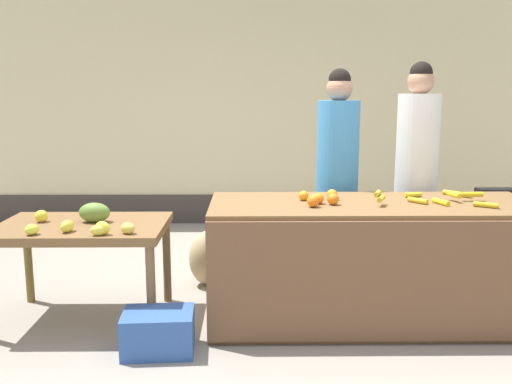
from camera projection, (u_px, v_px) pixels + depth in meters
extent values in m
plane|color=gray|center=(295.00, 318.00, 4.01)|extent=(24.00, 24.00, 0.00)
cube|color=beige|center=(276.00, 110.00, 6.83)|extent=(8.14, 0.20, 2.81)
cube|color=#3F3833|center=(276.00, 209.00, 6.94)|extent=(8.14, 0.04, 0.36)
cube|color=brown|center=(372.00, 261.00, 3.95)|extent=(2.29, 0.86, 0.85)
cube|color=brown|center=(387.00, 282.00, 3.51)|extent=(2.29, 0.03, 0.79)
cube|color=brown|center=(82.00, 228.00, 3.88)|extent=(1.17, 0.80, 0.06)
cylinder|color=brown|center=(151.00, 293.00, 3.60)|extent=(0.06, 0.06, 0.65)
cylinder|color=brown|center=(28.00, 262.00, 4.28)|extent=(0.06, 0.06, 0.65)
cylinder|color=brown|center=(167.00, 261.00, 4.29)|extent=(0.06, 0.06, 0.65)
cylinder|color=yellow|center=(441.00, 202.00, 3.80)|extent=(0.09, 0.15, 0.04)
cylinder|color=gold|center=(460.00, 194.00, 4.08)|extent=(0.14, 0.13, 0.04)
cylinder|color=gold|center=(378.00, 193.00, 4.13)|extent=(0.08, 0.14, 0.04)
cylinder|color=gold|center=(413.00, 195.00, 4.06)|extent=(0.14, 0.07, 0.04)
cylinder|color=gold|center=(418.00, 201.00, 3.84)|extent=(0.12, 0.14, 0.04)
cylinder|color=gold|center=(453.00, 193.00, 4.13)|extent=(0.13, 0.14, 0.04)
cylinder|color=gold|center=(486.00, 205.00, 3.70)|extent=(0.15, 0.12, 0.04)
cylinder|color=gold|center=(381.00, 199.00, 3.75)|extent=(0.08, 0.13, 0.04)
cylinder|color=gold|center=(472.00, 194.00, 3.91)|extent=(0.15, 0.04, 0.04)
cylinder|color=yellow|center=(454.00, 195.00, 3.90)|extent=(0.07, 0.14, 0.04)
sphere|color=orange|center=(318.00, 199.00, 3.82)|extent=(0.08, 0.08, 0.08)
sphere|color=orange|center=(304.00, 196.00, 3.94)|extent=(0.07, 0.07, 0.07)
sphere|color=orange|center=(333.00, 199.00, 3.78)|extent=(0.08, 0.08, 0.08)
sphere|color=orange|center=(315.00, 199.00, 3.80)|extent=(0.07, 0.07, 0.07)
sphere|color=orange|center=(332.00, 195.00, 3.96)|extent=(0.08, 0.08, 0.08)
sphere|color=orange|center=(313.00, 201.00, 3.71)|extent=(0.08, 0.08, 0.08)
ellipsoid|color=#DDD145|center=(99.00, 230.00, 3.55)|extent=(0.13, 0.10, 0.07)
ellipsoid|color=yellow|center=(41.00, 216.00, 3.92)|extent=(0.12, 0.12, 0.09)
ellipsoid|color=yellow|center=(103.00, 228.00, 3.57)|extent=(0.13, 0.11, 0.09)
ellipsoid|color=yellow|center=(32.00, 230.00, 3.56)|extent=(0.11, 0.12, 0.07)
ellipsoid|color=yellow|center=(67.00, 226.00, 3.63)|extent=(0.10, 0.13, 0.08)
ellipsoid|color=#DBCA4A|center=(128.00, 228.00, 3.59)|extent=(0.13, 0.12, 0.08)
ellipsoid|color=olive|center=(94.00, 212.00, 3.91)|extent=(0.23, 0.15, 0.14)
cylinder|color=#33333D|center=(335.00, 246.00, 4.63)|extent=(0.29, 0.29, 0.70)
cylinder|color=#3F8CCC|center=(338.00, 154.00, 4.49)|extent=(0.34, 0.34, 0.85)
sphere|color=tan|center=(339.00, 88.00, 4.40)|extent=(0.21, 0.21, 0.21)
sphere|color=black|center=(340.00, 80.00, 4.39)|extent=(0.18, 0.18, 0.18)
cylinder|color=#33333D|center=(412.00, 244.00, 4.63)|extent=(0.29, 0.29, 0.72)
cylinder|color=white|center=(417.00, 149.00, 4.49)|extent=(0.34, 0.34, 0.88)
sphere|color=tan|center=(421.00, 82.00, 4.39)|extent=(0.21, 0.21, 0.21)
sphere|color=black|center=(421.00, 73.00, 4.38)|extent=(0.18, 0.18, 0.18)
torus|color=black|center=(459.00, 227.00, 5.37)|extent=(0.65, 0.09, 0.65)
cube|color=#A51919|center=(509.00, 209.00, 5.35)|extent=(0.80, 0.18, 0.28)
cube|color=black|center=(500.00, 193.00, 5.32)|extent=(0.44, 0.16, 0.08)
cube|color=#3359A5|center=(158.00, 332.00, 3.47)|extent=(0.46, 0.34, 0.26)
ellipsoid|color=tan|center=(209.00, 258.00, 4.68)|extent=(0.47, 0.46, 0.47)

